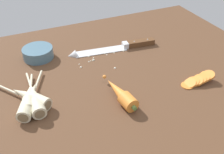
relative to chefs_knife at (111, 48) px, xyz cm
name	(u,v)px	position (x,y,z in cm)	size (l,w,h in cm)	color
ground_plane	(110,82)	(-7.73, -16.39, -2.65)	(120.00, 90.00, 4.00)	brown
chefs_knife	(111,48)	(0.00, 0.00, 0.00)	(34.86, 7.51, 4.18)	silver
whole_carrot	(121,94)	(-9.09, -27.79, 1.45)	(5.73, 17.93, 4.20)	orange
parsnip_front	(35,98)	(-32.58, -19.58, 1.33)	(4.05, 22.11, 4.00)	beige
parsnip_mid_left	(29,96)	(-33.82, -18.02, 1.33)	(6.25, 18.20, 4.00)	beige
parsnip_mid_right	(30,97)	(-33.82, -18.57, 1.33)	(14.20, 18.11, 4.00)	beige
parsnip_back	(30,99)	(-33.94, -19.47, 1.33)	(11.13, 21.99, 4.00)	beige
carrot_slice_stack	(198,80)	(17.23, -30.58, 0.57)	(11.78, 4.40, 3.70)	orange
prep_bowl	(38,53)	(-26.86, 5.59, 1.50)	(11.00, 11.00, 4.00)	slate
mince_crumbs	(100,59)	(-6.38, -4.75, -0.29)	(19.47, 11.80, 0.87)	silver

